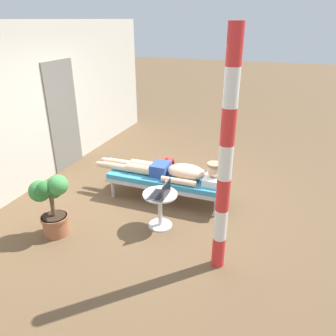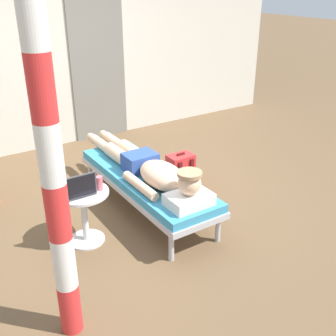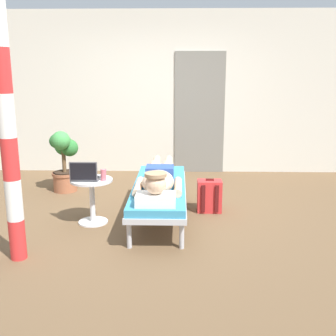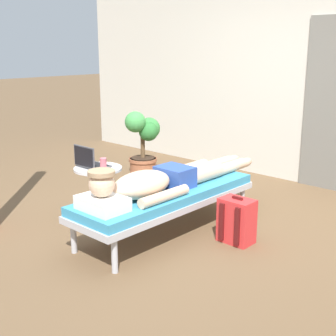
# 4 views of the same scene
# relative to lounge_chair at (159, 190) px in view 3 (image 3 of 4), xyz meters

# --- Properties ---
(ground_plane) EXTENTS (40.00, 40.00, 0.00)m
(ground_plane) POSITION_rel_lounge_chair_xyz_m (-0.08, 0.14, -0.35)
(ground_plane) COLOR brown
(house_wall_back) EXTENTS (7.60, 0.20, 2.70)m
(house_wall_back) POSITION_rel_lounge_chair_xyz_m (0.00, 2.43, 1.00)
(house_wall_back) COLOR beige
(house_wall_back) RESTS_ON ground
(house_door_panel) EXTENTS (0.84, 0.03, 2.04)m
(house_door_panel) POSITION_rel_lounge_chair_xyz_m (0.58, 2.32, 0.67)
(house_door_panel) COLOR slate
(house_door_panel) RESTS_ON ground
(lounge_chair) EXTENTS (0.62, 1.93, 0.42)m
(lounge_chair) POSITION_rel_lounge_chair_xyz_m (0.00, 0.00, 0.00)
(lounge_chair) COLOR #B7B7BC
(lounge_chair) RESTS_ON ground
(person_reclining) EXTENTS (0.53, 2.17, 0.33)m
(person_reclining) POSITION_rel_lounge_chair_xyz_m (0.00, -0.08, 0.17)
(person_reclining) COLOR white
(person_reclining) RESTS_ON lounge_chair
(side_table) EXTENTS (0.48, 0.48, 0.52)m
(side_table) POSITION_rel_lounge_chair_xyz_m (-0.77, -0.18, 0.01)
(side_table) COLOR silver
(side_table) RESTS_ON ground
(laptop) EXTENTS (0.31, 0.24, 0.23)m
(laptop) POSITION_rel_lounge_chair_xyz_m (-0.83, -0.23, 0.24)
(laptop) COLOR #4C4C51
(laptop) RESTS_ON side_table
(drink_glass) EXTENTS (0.06, 0.06, 0.13)m
(drink_glass) POSITION_rel_lounge_chair_xyz_m (-0.62, -0.23, 0.24)
(drink_glass) COLOR #D86672
(drink_glass) RESTS_ON side_table
(backpack) EXTENTS (0.30, 0.26, 0.42)m
(backpack) POSITION_rel_lounge_chair_xyz_m (0.61, 0.26, -0.15)
(backpack) COLOR red
(backpack) RESTS_ON ground
(potted_plant) EXTENTS (0.40, 0.56, 0.90)m
(potted_plant) POSITION_rel_lounge_chair_xyz_m (-1.44, 1.11, 0.15)
(potted_plant) COLOR #9E5B3D
(potted_plant) RESTS_ON ground
(porch_post) EXTENTS (0.15, 0.15, 2.69)m
(porch_post) POSITION_rel_lounge_chair_xyz_m (-1.28, -1.12, 1.00)
(porch_post) COLOR red
(porch_post) RESTS_ON ground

